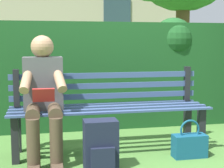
{
  "coord_description": "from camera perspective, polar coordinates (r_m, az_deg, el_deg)",
  "views": [
    {
      "loc": [
        0.69,
        3.37,
        1.14
      ],
      "look_at": [
        0.0,
        0.1,
        0.72
      ],
      "focal_mm": 54.36,
      "sensor_mm": 36.0,
      "label": 1
    }
  ],
  "objects": [
    {
      "name": "ground",
      "position": [
        3.62,
        -0.33,
        -11.23
      ],
      "size": [
        60.0,
        60.0,
        0.0
      ],
      "primitive_type": "plane",
      "color": "#477533"
    },
    {
      "name": "backpack",
      "position": [
        3.06,
        -1.91,
        -10.33
      ],
      "size": [
        0.3,
        0.26,
        0.45
      ],
      "color": "#191E33",
      "rests_on": "ground"
    },
    {
      "name": "hedge_backdrop",
      "position": [
        4.56,
        -8.16,
        1.84
      ],
      "size": [
        5.09,
        0.7,
        1.47
      ],
      "color": "#19471E",
      "rests_on": "ground"
    },
    {
      "name": "person_seated",
      "position": [
        3.3,
        -11.46,
        -1.67
      ],
      "size": [
        0.44,
        0.73,
        1.2
      ],
      "color": "#4C4C51",
      "rests_on": "ground"
    },
    {
      "name": "park_bench",
      "position": [
        3.57,
        -0.58,
        -3.82
      ],
      "size": [
        2.04,
        0.5,
        0.86
      ],
      "color": "black",
      "rests_on": "ground"
    },
    {
      "name": "handbag",
      "position": [
        3.5,
        12.9,
        -9.93
      ],
      "size": [
        0.33,
        0.15,
        0.38
      ],
      "color": "navy",
      "rests_on": "ground"
    }
  ]
}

